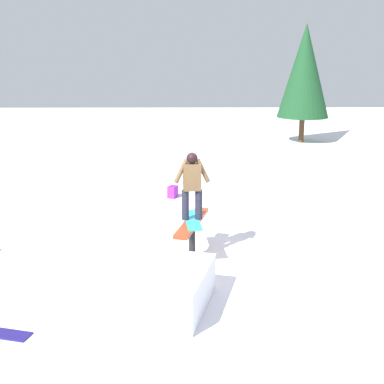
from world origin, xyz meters
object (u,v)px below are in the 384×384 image
(pine_tree_near, at_px, (305,71))
(main_rider_on_rail, at_px, (192,187))
(backpack_on_snow, at_px, (173,192))
(rail_feature, at_px, (192,227))

(pine_tree_near, bearing_deg, main_rider_on_rail, 159.90)
(backpack_on_snow, bearing_deg, pine_tree_near, -7.76)
(main_rider_on_rail, xyz_separation_m, backpack_on_snow, (4.71, 0.51, -1.35))
(rail_feature, relative_size, pine_tree_near, 0.36)
(rail_feature, distance_m, main_rider_on_rail, 0.85)
(main_rider_on_rail, distance_m, backpack_on_snow, 4.92)
(rail_feature, height_order, main_rider_on_rail, main_rider_on_rail)
(main_rider_on_rail, bearing_deg, pine_tree_near, -25.57)
(main_rider_on_rail, relative_size, pine_tree_near, 0.26)
(main_rider_on_rail, xyz_separation_m, pine_tree_near, (14.34, -5.25, 1.73))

